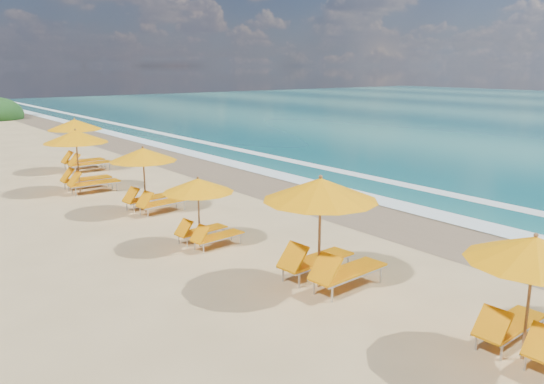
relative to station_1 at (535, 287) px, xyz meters
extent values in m
plane|color=tan|center=(1.11, 8.90, -1.30)|extent=(160.00, 160.00, 0.00)
cube|color=#856C4F|center=(5.11, 8.90, -1.30)|extent=(4.00, 160.00, 0.01)
cube|color=white|center=(6.61, 8.90, -1.27)|extent=(1.20, 160.00, 0.01)
cube|color=white|center=(9.61, 8.90, -1.28)|extent=(0.80, 160.00, 0.01)
cylinder|color=olive|center=(-0.18, -0.01, -0.19)|extent=(0.06, 0.06, 2.22)
cone|color=#FF9C05|center=(-0.18, -0.01, 0.73)|extent=(2.39, 2.39, 0.45)
sphere|color=olive|center=(-0.18, -0.01, 0.98)|extent=(0.08, 0.08, 0.08)
cylinder|color=olive|center=(-0.85, 4.56, -0.02)|extent=(0.06, 0.06, 2.55)
cone|color=#FF9C05|center=(-0.85, 4.56, 1.04)|extent=(2.80, 2.80, 0.51)
sphere|color=olive|center=(-0.85, 4.56, 1.32)|extent=(0.09, 0.09, 0.09)
cylinder|color=olive|center=(-1.57, 8.80, -0.32)|extent=(0.05, 0.05, 1.96)
cone|color=#FF9C05|center=(-1.57, 8.80, 0.49)|extent=(2.19, 2.19, 0.39)
sphere|color=olive|center=(-1.57, 8.80, 0.71)|extent=(0.07, 0.07, 0.07)
cylinder|color=olive|center=(-1.19, 13.20, -0.17)|extent=(0.06, 0.06, 2.26)
cone|color=#FF9C05|center=(-1.19, 13.20, 0.76)|extent=(2.57, 2.57, 0.45)
sphere|color=olive|center=(-1.19, 13.20, 1.02)|extent=(0.08, 0.08, 0.08)
cylinder|color=olive|center=(-1.95, 17.86, -0.06)|extent=(0.06, 0.06, 2.48)
cone|color=#FF9C05|center=(-1.95, 17.86, 0.97)|extent=(2.63, 2.63, 0.50)
sphere|color=olive|center=(-1.95, 17.86, 1.25)|extent=(0.09, 0.09, 0.09)
cylinder|color=olive|center=(-0.49, 22.43, -0.05)|extent=(0.06, 0.06, 2.50)
cone|color=#FF9C05|center=(-0.49, 22.43, 0.98)|extent=(2.59, 2.59, 0.50)
sphere|color=olive|center=(-0.49, 22.43, 1.26)|extent=(0.09, 0.09, 0.09)
camera|label=1|loc=(-8.96, -4.21, 3.73)|focal=35.99mm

